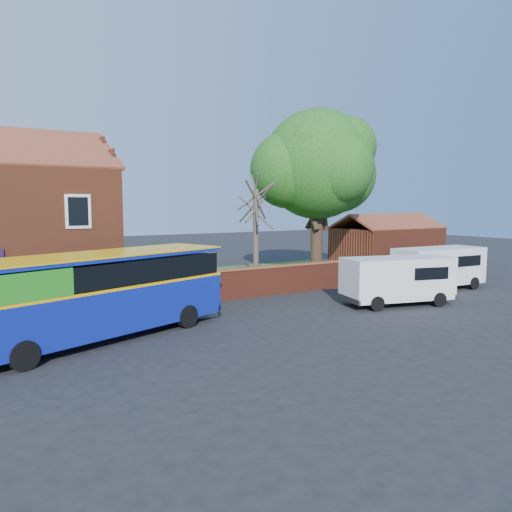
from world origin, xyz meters
TOP-DOWN VIEW (x-y plane):
  - ground at (0.00, 0.00)m, footprint 120.00×120.00m
  - grass_strip at (13.00, 13.00)m, footprint 26.00×12.00m
  - boundary_wall at (13.00, 7.00)m, footprint 22.00×0.38m
  - outbuilding at (22.00, 13.00)m, footprint 8.20×5.06m
  - bus at (-3.81, 2.72)m, footprint 10.64×5.89m
  - van_near at (10.64, 1.56)m, footprint 5.67×3.40m
  - van_far at (16.14, 3.45)m, footprint 5.60×2.55m
  - large_tree at (13.15, 11.06)m, footprint 9.11×7.21m
  - bare_tree at (7.24, 9.19)m, footprint 2.36×2.82m

SIDE VIEW (x-z plane):
  - ground at x=0.00m, z-range 0.00..0.00m
  - grass_strip at x=13.00m, z-range 0.00..0.04m
  - boundary_wall at x=13.00m, z-range 0.01..1.61m
  - van_near at x=10.64m, z-range 0.14..2.47m
  - van_far at x=16.14m, z-range 0.15..2.55m
  - outbuilding at x=22.00m, z-range -0.48..3.69m
  - bus at x=-3.81m, z-range 0.21..3.37m
  - bare_tree at x=7.24m, z-range 0.08..6.39m
  - large_tree at x=13.15m, z-range 1.72..12.83m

